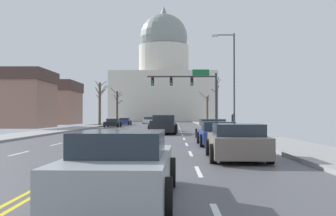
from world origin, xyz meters
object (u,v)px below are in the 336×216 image
sedan_near_03 (218,134)px  sedan_oncoming_00 (113,123)px  sedan_near_02 (212,130)px  pedestrian_00 (233,121)px  sedan_oncoming_01 (125,121)px  pickup_truck_near_01 (164,125)px  street_lamp_right (231,74)px  sedan_near_00 (161,125)px  sedan_near_04 (237,142)px  signal_gantry (191,86)px  bicycle_parked (258,131)px  sedan_near_05 (122,168)px  sedan_oncoming_02 (149,121)px

sedan_near_03 → sedan_oncoming_00: sedan_near_03 is taller
sedan_near_02 → pedestrian_00: (2.84, 9.51, 0.47)m
sedan_oncoming_01 → pickup_truck_near_01: bearing=-77.5°
street_lamp_right → sedan_near_00: (-6.38, 4.70, -4.68)m
street_lamp_right → sedan_oncoming_00: size_ratio=2.07×
sedan_near_04 → sedan_oncoming_01: sedan_near_04 is taller
signal_gantry → sedan_near_03: bearing=-89.2°
pickup_truck_near_01 → sedan_near_03: pickup_truck_near_01 is taller
sedan_near_02 → sedan_near_03: 5.86m
signal_gantry → bicycle_parked: bearing=-77.1°
sedan_near_00 → sedan_oncoming_00: 14.94m
sedan_near_03 → sedan_near_04: size_ratio=1.02×
sedan_near_02 → sedan_near_04: size_ratio=1.03×
street_lamp_right → sedan_oncoming_01: street_lamp_right is taller
sedan_near_03 → signal_gantry: bearing=90.8°
sedan_near_03 → sedan_near_05: size_ratio=0.97×
sedan_near_05 → bicycle_parked: 22.05m
sedan_near_00 → sedan_near_05: (0.28, -33.24, 0.04)m
sedan_near_04 → pedestrian_00: (3.14, 22.14, 0.48)m
sedan_near_00 → sedan_near_02: sedan_near_02 is taller
sedan_near_00 → pedestrian_00: 7.83m
sedan_oncoming_01 → sedan_oncoming_02: sedan_oncoming_02 is taller
sedan_near_00 → sedan_oncoming_01: (-6.98, 26.63, -0.02)m
signal_gantry → sedan_oncoming_00: bearing=140.6°
sedan_near_00 → sedan_near_02: bearing=-74.6°
sedan_near_00 → sedan_oncoming_02: size_ratio=0.96×
pedestrian_00 → bicycle_parked: bearing=-86.4°
sedan_near_05 → sedan_oncoming_02: 68.72m
sedan_near_00 → sedan_near_03: size_ratio=1.00×
sedan_near_02 → sedan_near_00: bearing=105.4°
pedestrian_00 → signal_gantry: bearing=110.7°
sedan_near_05 → bicycle_parked: size_ratio=2.55×
signal_gantry → sedan_oncoming_01: bearing=115.1°
sedan_near_00 → sedan_near_04: 26.54m
sedan_oncoming_00 → sedan_oncoming_01: sedan_oncoming_01 is taller
sedan_oncoming_01 → sedan_near_00: bearing=-75.3°
sedan_near_05 → street_lamp_right: bearing=77.9°
signal_gantry → pickup_truck_near_01: 12.45m
pickup_truck_near_01 → signal_gantry: bearing=76.2°
pickup_truck_near_01 → sedan_near_05: (-0.09, -26.80, -0.11)m
bicycle_parked → sedan_near_03: bearing=-116.4°
sedan_oncoming_00 → sedan_oncoming_02: (3.40, 22.13, 0.05)m
signal_gantry → sedan_oncoming_02: (-6.69, 30.44, -4.33)m
sedan_oncoming_01 → sedan_oncoming_02: (3.46, 8.74, 0.04)m
pickup_truck_near_01 → sedan_oncoming_00: 20.99m
sedan_oncoming_02 → bicycle_parked: bearing=-77.4°
street_lamp_right → pickup_truck_near_01: size_ratio=1.62×
sedan_oncoming_01 → sedan_near_05: bearing=-83.1°
pickup_truck_near_01 → sedan_near_05: pickup_truck_near_01 is taller
sedan_near_02 → sedan_near_03: bearing=-92.4°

